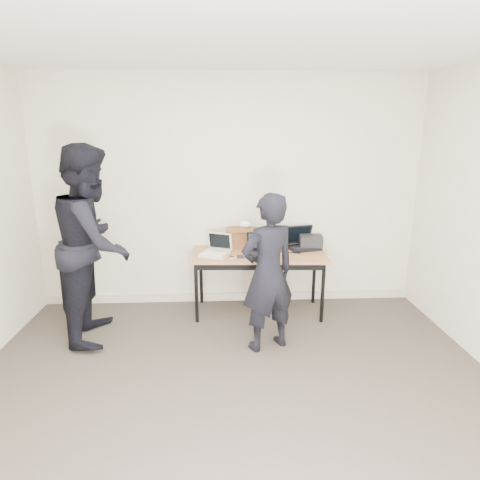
{
  "coord_description": "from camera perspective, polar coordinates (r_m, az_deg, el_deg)",
  "views": [
    {
      "loc": [
        -0.1,
        -2.44,
        2.02
      ],
      "look_at": [
        0.1,
        1.6,
        0.95
      ],
      "focal_mm": 30.0,
      "sensor_mm": 36.0,
      "label": 1
    }
  ],
  "objects": [
    {
      "name": "equipment_box",
      "position": [
        4.79,
        10.03,
        -0.24
      ],
      "size": [
        0.28,
        0.24,
        0.15
      ],
      "primitive_type": "cube",
      "rotation": [
        0.0,
        0.0,
        -0.09
      ],
      "color": "black",
      "rests_on": "desk"
    },
    {
      "name": "baseboard",
      "position": [
        5.08,
        -1.48,
        -8.04
      ],
      "size": [
        4.5,
        0.03,
        0.1
      ],
      "primitive_type": "cube",
      "color": "#B8AB98",
      "rests_on": "ground"
    },
    {
      "name": "tissue",
      "position": [
        4.67,
        0.65,
        2.24
      ],
      "size": [
        0.14,
        0.12,
        0.08
      ],
      "primitive_type": "ellipsoid",
      "rotation": [
        0.0,
        0.0,
        0.12
      ],
      "color": "white",
      "rests_on": "leather_satchel"
    },
    {
      "name": "person_typist",
      "position": [
        3.77,
        4.01,
        -4.76
      ],
      "size": [
        0.65,
        0.56,
        1.52
      ],
      "primitive_type": "imported",
      "rotation": [
        0.0,
        0.0,
        3.56
      ],
      "color": "black",
      "rests_on": "ground"
    },
    {
      "name": "person_observer",
      "position": [
        4.23,
        -20.14,
        -0.47
      ],
      "size": [
        0.81,
        1.0,
        1.95
      ],
      "primitive_type": "imported",
      "rotation": [
        0.0,
        0.0,
        1.65
      ],
      "color": "black",
      "rests_on": "ground"
    },
    {
      "name": "laptop_center",
      "position": [
        4.49,
        2.79,
        -1.34
      ],
      "size": [
        0.35,
        0.34,
        0.23
      ],
      "rotation": [
        0.0,
        0.0,
        -0.17
      ],
      "color": "black",
      "rests_on": "desk"
    },
    {
      "name": "leather_satchel",
      "position": [
        4.7,
        0.29,
        0.36
      ],
      "size": [
        0.37,
        0.2,
        0.25
      ],
      "rotation": [
        0.0,
        0.0,
        -0.08
      ],
      "color": "brown",
      "rests_on": "desk"
    },
    {
      "name": "cables",
      "position": [
        4.5,
        3.12,
        -1.97
      ],
      "size": [
        1.15,
        0.39,
        0.01
      ],
      "rotation": [
        0.0,
        0.0,
        0.09
      ],
      "color": "black",
      "rests_on": "desk"
    },
    {
      "name": "laptop_beige",
      "position": [
        4.46,
        -3.42,
        -1.54
      ],
      "size": [
        0.38,
        0.38,
        0.24
      ],
      "rotation": [
        0.0,
        0.0,
        -0.42
      ],
      "color": "#B9AE94",
      "rests_on": "desk"
    },
    {
      "name": "laptop_right",
      "position": [
        4.78,
        8.73,
        -0.43
      ],
      "size": [
        0.42,
        0.41,
        0.25
      ],
      "rotation": [
        0.0,
        0.0,
        0.26
      ],
      "color": "black",
      "rests_on": "desk"
    },
    {
      "name": "room",
      "position": [
        2.53,
        -0.51,
        -0.57
      ],
      "size": [
        4.6,
        4.6,
        2.8
      ],
      "color": "#3E372F",
      "rests_on": "ground"
    },
    {
      "name": "power_brick",
      "position": [
        4.35,
        0.03,
        -2.4
      ],
      "size": [
        0.07,
        0.05,
        0.03
      ],
      "primitive_type": "cube",
      "rotation": [
        0.0,
        0.0,
        0.06
      ],
      "color": "black",
      "rests_on": "desk"
    },
    {
      "name": "desk",
      "position": [
        4.55,
        2.7,
        -2.61
      ],
      "size": [
        1.53,
        0.72,
        0.72
      ],
      "rotation": [
        0.0,
        0.0,
        -0.05
      ],
      "color": "#9A633A",
      "rests_on": "ground"
    }
  ]
}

